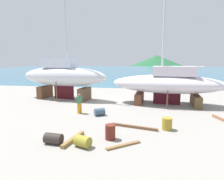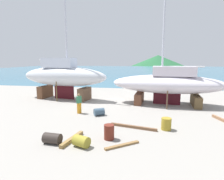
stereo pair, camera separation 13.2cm
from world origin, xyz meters
TOP-DOWN VIEW (x-y plane):
  - ground_plane at (0.00, -3.69)m, footprint 52.71×52.71m
  - sea_water at (0.00, 62.81)m, footprint 149.13×106.64m
  - headland_hill at (17.09, 185.05)m, footprint 91.22×91.22m
  - sailboat_mid_port at (-6.31, 0.30)m, footprint 10.61×4.18m
  - sailboat_large_starboard at (5.05, -0.61)m, footprint 11.23×4.63m
  - worker at (-2.59, -5.12)m, footprint 0.35×0.49m
  - barrel_rust_mid at (0.83, -9.86)m, footprint 0.81×0.81m
  - barrel_ochre at (-0.80, -5.47)m, footprint 0.99×0.91m
  - barrel_by_slipway at (4.17, -7.82)m, footprint 0.77×0.77m
  - barrel_tipped_left at (-2.06, -10.92)m, footprint 0.98×0.65m
  - barrel_tipped_center at (-0.41, -11.02)m, footprint 0.98×0.84m
  - timber_plank_near at (-1.16, -10.42)m, footprint 0.61×2.11m
  - timber_plank_far at (2.08, -7.89)m, footprint 3.07×0.88m
  - timber_long_aft at (1.66, -10.63)m, footprint 1.71×1.34m
  - timber_short_skew at (8.46, -5.53)m, footprint 0.84×2.40m

SIDE VIEW (x-z plane):
  - ground_plane at x=0.00m, z-range 0.00..0.00m
  - sea_water at x=0.00m, z-range 0.00..0.00m
  - headland_hill at x=17.09m, z-range -9.35..9.35m
  - timber_long_aft at x=1.66m, z-range 0.00..0.10m
  - timber_plank_far at x=2.08m, z-range 0.00..0.17m
  - timber_plank_near at x=-1.16m, z-range 0.00..0.19m
  - timber_short_skew at x=8.46m, z-range 0.00..0.20m
  - barrel_tipped_left at x=-2.06m, z-range 0.00..0.57m
  - barrel_tipped_center at x=-0.41m, z-range 0.00..0.59m
  - barrel_ochre at x=-0.80m, z-range 0.00..0.59m
  - barrel_by_slipway at x=4.17m, z-range 0.00..0.77m
  - barrel_rust_mid at x=0.83m, z-range 0.00..0.84m
  - worker at x=-2.59m, z-range 0.03..1.70m
  - sailboat_large_starboard at x=5.05m, z-range -6.65..10.95m
  - sailboat_mid_port at x=-6.31m, z-range -5.16..10.46m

